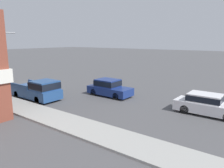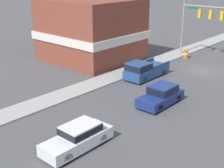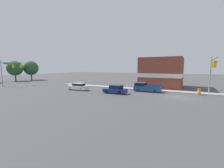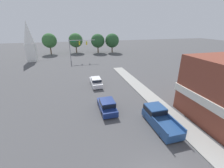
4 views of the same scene
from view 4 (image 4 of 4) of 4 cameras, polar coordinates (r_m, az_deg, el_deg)
The scene contains 9 objects.
far_signal_assembly at distance 47.44m, azimuth -12.89°, elevation 14.31°, with size 7.68×0.49×6.69m.
car_lead at distance 19.57m, azimuth -1.91°, elevation -8.06°, with size 1.88×4.37×1.61m.
car_second_ahead at distance 27.68m, azimuth -6.15°, elevation 0.97°, with size 1.76×4.70×1.54m.
pickup_truck_parked at distance 17.86m, azimuth 17.44°, elevation -12.12°, with size 2.09×5.25×1.83m.
church_steeple at distance 51.77m, azimuth -29.06°, elevation 14.23°, with size 2.86×2.86×11.72m.
backdrop_tree_left_far at distance 62.67m, azimuth -22.74°, elevation 14.99°, with size 5.31×5.31×7.61m.
backdrop_tree_left_mid at distance 63.07m, azimuth -13.68°, elevation 15.87°, with size 5.45×5.45×7.48m.
backdrop_tree_center at distance 61.31m, azimuth -5.46°, elevation 16.05°, with size 5.30×5.30×7.24m.
backdrop_tree_right_mid at distance 61.83m, azimuth 0.04°, elevation 16.21°, with size 5.43×5.43×7.32m.
Camera 4 is at (-5.47, -5.93, 10.55)m, focal length 24.00 mm.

